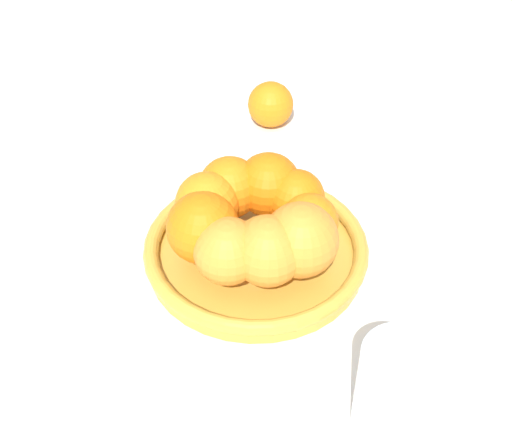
% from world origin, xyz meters
% --- Properties ---
extents(ground_plane, '(4.00, 4.00, 0.00)m').
position_xyz_m(ground_plane, '(0.00, 0.00, 0.00)').
color(ground_plane, silver).
extents(fruit_bowl, '(0.26, 0.26, 0.03)m').
position_xyz_m(fruit_bowl, '(0.00, 0.00, 0.02)').
color(fruit_bowl, gold).
rests_on(fruit_bowl, ground_plane).
extents(orange_pile, '(0.19, 0.20, 0.08)m').
position_xyz_m(orange_pile, '(-0.01, 0.00, 0.07)').
color(orange_pile, orange).
rests_on(orange_pile, fruit_bowl).
extents(stray_orange, '(0.07, 0.07, 0.07)m').
position_xyz_m(stray_orange, '(0.28, 0.05, 0.03)').
color(stray_orange, orange).
rests_on(stray_orange, ground_plane).
extents(drinking_glass, '(0.07, 0.07, 0.11)m').
position_xyz_m(drinking_glass, '(-0.18, -0.18, 0.05)').
color(drinking_glass, silver).
rests_on(drinking_glass, ground_plane).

